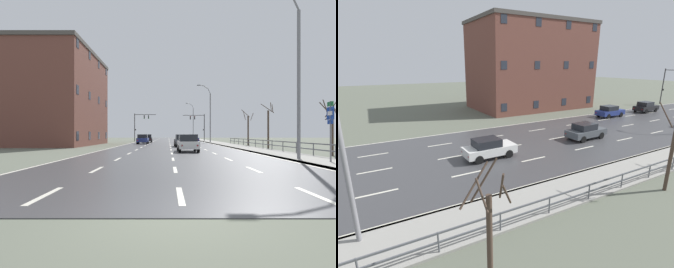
# 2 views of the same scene
# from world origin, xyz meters

# --- Properties ---
(ground_plane) EXTENTS (160.00, 160.00, 0.12)m
(ground_plane) POSITION_xyz_m (0.00, 48.00, -0.06)
(ground_plane) COLOR #5B6051
(guardrail) EXTENTS (0.07, 34.76, 1.00)m
(guardrail) POSITION_xyz_m (9.85, 24.02, 0.71)
(guardrail) COLOR #515459
(guardrail) RESTS_ON ground
(traffic_signal_left) EXTENTS (4.93, 0.36, 6.30)m
(traffic_signal_left) POSITION_xyz_m (-6.73, 59.96, 4.31)
(traffic_signal_left) COLOR #38383A
(traffic_signal_left) RESTS_ON ground
(car_near_right) EXTENTS (1.93, 4.15, 1.57)m
(car_near_right) POSITION_xyz_m (-4.29, 49.88, 0.80)
(car_near_right) COLOR black
(car_near_right) RESTS_ON ground
(car_near_left) EXTENTS (1.98, 4.17, 1.57)m
(car_near_left) POSITION_xyz_m (1.45, 31.18, 0.80)
(car_near_left) COLOR #474C51
(car_near_left) RESTS_ON ground
(car_distant) EXTENTS (1.90, 4.13, 1.57)m
(car_distant) POSITION_xyz_m (1.48, 20.75, 0.80)
(car_distant) COLOR silver
(car_distant) RESTS_ON ground
(car_mid_centre) EXTENTS (1.85, 4.11, 1.57)m
(car_mid_centre) POSITION_xyz_m (-4.47, 41.99, 0.80)
(car_mid_centre) COLOR navy
(car_mid_centre) RESTS_ON ground
(brick_building) EXTENTS (11.63, 18.69, 13.57)m
(brick_building) POSITION_xyz_m (-16.85, 36.95, 6.79)
(brick_building) COLOR brown
(brick_building) RESTS_ON ground
(bare_tree_near) EXTENTS (1.61, 1.70, 4.23)m
(bare_tree_near) POSITION_xyz_m (11.84, 15.93, 2.01)
(bare_tree_near) COLOR #423328
(bare_tree_near) RESTS_ON ground
(bare_tree_mid) EXTENTS (1.60, 1.23, 5.21)m
(bare_tree_mid) POSITION_xyz_m (11.16, 27.46, 2.41)
(bare_tree_mid) COLOR #423328
(bare_tree_mid) RESTS_ON ground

